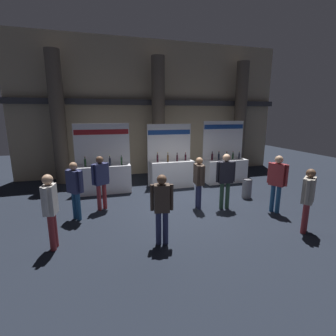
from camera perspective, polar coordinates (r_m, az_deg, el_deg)
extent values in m
plane|color=black|center=(7.89, 4.98, -8.65)|extent=(24.93, 24.93, 0.00)
cube|color=gray|center=(11.93, -3.17, 13.46)|extent=(12.46, 0.25, 6.10)
cube|color=#2D2D33|center=(11.64, -2.84, 14.99)|extent=(12.46, 0.20, 0.24)
cylinder|color=#51473D|center=(10.96, -24.22, 10.31)|extent=(0.58, 0.58, 5.26)
cylinder|color=#51473D|center=(11.19, -2.25, 11.40)|extent=(0.58, 0.58, 5.26)
cylinder|color=#51473D|center=(12.84, 16.42, 11.04)|extent=(0.58, 0.58, 5.26)
cube|color=white|center=(9.26, -14.57, -2.52)|extent=(1.89, 0.60, 1.02)
cube|color=white|center=(9.43, -14.88, 2.37)|extent=(1.99, 0.04, 2.51)
cube|color=maroon|center=(9.30, -15.20, 8.09)|extent=(1.93, 0.01, 0.18)
cylinder|color=#19381E|center=(9.15, -18.73, 1.19)|extent=(0.07, 0.07, 0.27)
cylinder|color=#19381E|center=(9.12, -18.80, 2.22)|extent=(0.03, 0.03, 0.07)
cylinder|color=red|center=(9.11, -18.82, 2.48)|extent=(0.03, 0.03, 0.02)
cylinder|color=black|center=(9.06, -16.09, 1.14)|extent=(0.06, 0.06, 0.24)
cylinder|color=black|center=(9.03, -16.15, 2.12)|extent=(0.03, 0.03, 0.08)
cylinder|color=gold|center=(9.02, -16.16, 2.43)|extent=(0.03, 0.03, 0.02)
cylinder|color=black|center=(9.03, -13.38, 1.37)|extent=(0.07, 0.07, 0.27)
cylinder|color=black|center=(9.00, -13.43, 2.46)|extent=(0.03, 0.03, 0.08)
cylinder|color=gold|center=(8.99, -13.45, 2.76)|extent=(0.03, 0.03, 0.02)
cylinder|color=#19381E|center=(9.11, -10.77, 1.61)|extent=(0.06, 0.06, 0.28)
cylinder|color=#19381E|center=(9.08, -10.81, 2.67)|extent=(0.03, 0.03, 0.06)
cylinder|color=black|center=(9.07, -10.82, 2.92)|extent=(0.03, 0.03, 0.02)
cube|color=silver|center=(8.96, -14.67, 0.39)|extent=(0.32, 0.36, 0.01)
cube|color=white|center=(9.65, 0.87, -1.42)|extent=(1.69, 0.60, 1.04)
cube|color=white|center=(9.82, 0.30, 3.04)|extent=(1.77, 0.04, 2.46)
cube|color=navy|center=(9.69, 0.35, 8.33)|extent=(1.72, 0.01, 0.18)
cylinder|color=black|center=(9.33, -2.46, 2.21)|extent=(0.07, 0.07, 0.27)
cylinder|color=black|center=(9.30, -2.47, 3.28)|extent=(0.03, 0.03, 0.09)
cylinder|color=gold|center=(9.29, -2.47, 3.60)|extent=(0.03, 0.03, 0.02)
cylinder|color=#472D14|center=(9.37, -0.03, 2.26)|extent=(0.06, 0.06, 0.26)
cylinder|color=#472D14|center=(9.34, -0.04, 3.32)|extent=(0.03, 0.03, 0.09)
cylinder|color=gold|center=(9.33, -0.04, 3.65)|extent=(0.03, 0.03, 0.02)
cylinder|color=black|center=(9.52, 2.13, 2.30)|extent=(0.07, 0.07, 0.23)
cylinder|color=black|center=(9.49, 2.14, 3.22)|extent=(0.03, 0.03, 0.09)
cylinder|color=black|center=(9.49, 2.14, 3.54)|extent=(0.03, 0.03, 0.02)
cylinder|color=black|center=(9.66, 4.09, 2.45)|extent=(0.07, 0.07, 0.23)
cylinder|color=black|center=(9.64, 4.11, 3.34)|extent=(0.03, 0.03, 0.07)
cylinder|color=red|center=(9.63, 4.11, 3.60)|extent=(0.03, 0.03, 0.02)
cube|color=white|center=(10.60, 13.27, -0.69)|extent=(1.75, 0.60, 0.97)
cube|color=white|center=(10.74, 12.60, 3.80)|extent=(1.84, 0.04, 2.55)
cube|color=navy|center=(10.62, 12.93, 9.36)|extent=(1.78, 0.01, 0.18)
cylinder|color=black|center=(10.26, 10.23, 2.55)|extent=(0.08, 0.08, 0.26)
cylinder|color=black|center=(10.23, 10.27, 3.49)|extent=(0.03, 0.03, 0.08)
cylinder|color=black|center=(10.22, 10.28, 3.75)|extent=(0.03, 0.03, 0.02)
cylinder|color=black|center=(10.39, 11.72, 2.58)|extent=(0.08, 0.08, 0.25)
cylinder|color=black|center=(10.36, 11.77, 3.50)|extent=(0.03, 0.03, 0.09)
cylinder|color=red|center=(10.35, 11.78, 3.78)|extent=(0.03, 0.03, 0.02)
cylinder|color=#19381E|center=(10.47, 13.49, 2.53)|extent=(0.07, 0.07, 0.24)
cylinder|color=#19381E|center=(10.44, 13.54, 3.41)|extent=(0.03, 0.03, 0.09)
cylinder|color=red|center=(10.43, 13.55, 3.70)|extent=(0.03, 0.03, 0.02)
cylinder|color=#19381E|center=(10.62, 14.88, 2.63)|extent=(0.07, 0.07, 0.25)
cylinder|color=#19381E|center=(10.59, 14.92, 3.48)|extent=(0.03, 0.03, 0.07)
cylinder|color=red|center=(10.59, 14.94, 3.71)|extent=(0.03, 0.03, 0.02)
cylinder|color=black|center=(10.86, 16.23, 2.69)|extent=(0.06, 0.06, 0.22)
cylinder|color=black|center=(10.83, 16.27, 3.45)|extent=(0.03, 0.03, 0.07)
cylinder|color=gold|center=(10.83, 16.29, 3.67)|extent=(0.03, 0.03, 0.02)
cylinder|color=slate|center=(8.91, 17.90, -4.60)|extent=(0.32, 0.32, 0.63)
torus|color=black|center=(8.82, 18.04, -2.56)|extent=(0.32, 0.32, 0.02)
cylinder|color=navy|center=(7.14, -20.14, -8.40)|extent=(0.12, 0.12, 0.77)
cylinder|color=navy|center=(7.27, -20.91, -8.10)|extent=(0.12, 0.12, 0.77)
cube|color=navy|center=(7.00, -20.96, -2.93)|extent=(0.45, 0.47, 0.61)
sphere|color=tan|center=(6.91, -21.22, 0.42)|extent=(0.21, 0.21, 0.21)
cylinder|color=navy|center=(6.80, -19.77, -3.13)|extent=(0.08, 0.08, 0.58)
cylinder|color=navy|center=(7.19, -22.09, -2.50)|extent=(0.08, 0.08, 0.58)
cylinder|color=maroon|center=(7.65, -15.77, -6.63)|extent=(0.12, 0.12, 0.79)
cylinder|color=maroon|center=(7.74, -14.56, -6.34)|extent=(0.12, 0.12, 0.79)
cube|color=navy|center=(7.50, -15.47, -1.35)|extent=(0.48, 0.42, 0.63)
sphere|color=brown|center=(7.41, -15.66, 1.86)|extent=(0.22, 0.22, 0.22)
cylinder|color=navy|center=(7.38, -17.13, -1.55)|extent=(0.08, 0.08, 0.60)
cylinder|color=navy|center=(7.62, -13.87, -0.92)|extent=(0.08, 0.08, 0.60)
cylinder|color=maroon|center=(6.84, 29.22, -10.21)|extent=(0.12, 0.12, 0.77)
cylinder|color=maroon|center=(7.01, 29.43, -9.69)|extent=(0.12, 0.12, 0.77)
cube|color=#ADA393|center=(6.72, 29.95, -4.50)|extent=(0.49, 0.45, 0.61)
sphere|color=brown|center=(6.62, 30.33, -1.06)|extent=(0.21, 0.21, 0.21)
cylinder|color=#ADA393|center=(6.46, 29.67, -4.95)|extent=(0.08, 0.08, 0.58)
cylinder|color=#ADA393|center=(6.96, 30.22, -3.84)|extent=(0.08, 0.08, 0.58)
cylinder|color=navy|center=(5.56, -2.23, -13.74)|extent=(0.12, 0.12, 0.77)
cylinder|color=navy|center=(5.56, -0.59, -13.69)|extent=(0.12, 0.12, 0.77)
cube|color=#47382D|center=(5.29, -1.45, -7.02)|extent=(0.37, 0.30, 0.61)
sphere|color=brown|center=(5.17, -1.47, -2.69)|extent=(0.21, 0.21, 0.21)
cylinder|color=#47382D|center=(5.28, -3.75, -6.92)|extent=(0.08, 0.08, 0.58)
cylinder|color=#47382D|center=(5.30, 0.84, -6.81)|extent=(0.08, 0.08, 0.58)
cylinder|color=navy|center=(7.51, 7.29, -6.73)|extent=(0.12, 0.12, 0.76)
cylinder|color=navy|center=(7.68, 6.89, -6.28)|extent=(0.12, 0.12, 0.76)
cube|color=#47382D|center=(7.40, 7.23, -1.47)|extent=(0.28, 0.46, 0.61)
sphere|color=#8C6647|center=(7.31, 7.32, 1.67)|extent=(0.21, 0.21, 0.21)
cylinder|color=#47382D|center=(7.15, 7.82, -1.85)|extent=(0.08, 0.08, 0.58)
cylinder|color=#47382D|center=(7.64, 6.68, -0.90)|extent=(0.08, 0.08, 0.58)
cylinder|color=maroon|center=(5.98, -24.97, -12.87)|extent=(0.12, 0.12, 0.79)
cylinder|color=maroon|center=(5.84, -25.43, -13.50)|extent=(0.12, 0.12, 0.79)
cube|color=silver|center=(5.65, -25.86, -6.65)|extent=(0.27, 0.36, 0.63)
sphere|color=tan|center=(5.54, -26.27, -2.45)|extent=(0.22, 0.22, 0.22)
cylinder|color=silver|center=(5.84, -25.24, -5.85)|extent=(0.08, 0.08, 0.60)
cylinder|color=silver|center=(5.46, -26.55, -7.18)|extent=(0.08, 0.08, 0.60)
cylinder|color=#33563D|center=(7.66, 12.39, -6.32)|extent=(0.12, 0.12, 0.82)
cylinder|color=#33563D|center=(7.72, 13.67, -6.23)|extent=(0.12, 0.12, 0.82)
cube|color=#23232D|center=(7.49, 13.30, -0.97)|extent=(0.44, 0.26, 0.65)
sphere|color=tan|center=(7.41, 13.47, 2.35)|extent=(0.22, 0.22, 0.22)
cylinder|color=#23232D|center=(7.40, 11.47, -0.92)|extent=(0.08, 0.08, 0.61)
cylinder|color=#23232D|center=(7.58, 15.10, -0.78)|extent=(0.08, 0.08, 0.61)
cylinder|color=navy|center=(7.85, 24.25, -6.71)|extent=(0.12, 0.12, 0.82)
cylinder|color=navy|center=(7.91, 23.14, -6.47)|extent=(0.12, 0.12, 0.82)
cube|color=maroon|center=(7.68, 24.17, -1.42)|extent=(0.37, 0.46, 0.65)
sphere|color=tan|center=(7.60, 24.46, 1.81)|extent=(0.22, 0.22, 0.22)
cylinder|color=maroon|center=(7.59, 25.91, -1.61)|extent=(0.08, 0.08, 0.61)
cylinder|color=maroon|center=(7.77, 22.48, -0.99)|extent=(0.08, 0.08, 0.61)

